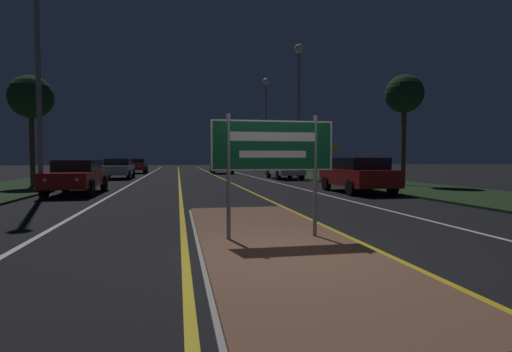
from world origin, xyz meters
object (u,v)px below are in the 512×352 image
object	(u,v)px
streetlight_right_near	(299,86)
streetlight_right_far	(266,107)
highway_sign	(273,151)
warning_sign	(335,157)
car_receding_0	(358,174)
car_approaching_0	(77,176)
car_approaching_2	(136,165)
car_approaching_1	(118,168)
car_receding_2	(222,166)
car_receding_1	(285,167)
streetlight_left_near	(37,14)

from	to	relation	value
streetlight_right_near	streetlight_right_far	world-z (taller)	streetlight_right_near
highway_sign	warning_sign	size ratio (longest dim) A/B	0.89
streetlight_right_far	car_receding_0	xyz separation A→B (m)	(-0.36, -19.68, -5.34)
car_approaching_0	car_approaching_2	size ratio (longest dim) A/B	1.03
highway_sign	warning_sign	bearing A→B (deg)	64.88
car_approaching_1	streetlight_right_far	bearing A→B (deg)	25.61
car_receding_2	car_approaching_2	world-z (taller)	car_approaching_2
streetlight_right_near	warning_sign	size ratio (longest dim) A/B	3.68
highway_sign	car_receding_2	bearing A→B (deg)	85.42
car_receding_1	car_approaching_1	xyz separation A→B (m)	(-11.56, 2.53, -0.06)
streetlight_left_near	streetlight_right_far	distance (m)	23.39
car_approaching_2	streetlight_right_far	bearing A→B (deg)	-20.89
streetlight_right_near	car_receding_0	distance (m)	10.80
car_approaching_2	car_receding_1	bearing A→B (deg)	-48.50
streetlight_right_far	highway_sign	bearing A→B (deg)	-102.31
streetlight_right_far	car_receding_1	xyz separation A→B (m)	(-0.49, -8.31, -5.30)
streetlight_right_far	car_receding_2	xyz separation A→B (m)	(-3.80, 2.12, -5.42)
car_approaching_0	car_approaching_1	bearing A→B (deg)	90.51
streetlight_left_near	car_receding_2	xyz separation A→B (m)	(9.03, 21.67, -5.96)
streetlight_right_near	streetlight_right_far	distance (m)	10.33
car_receding_0	car_approaching_0	world-z (taller)	car_receding_0
highway_sign	car_receding_1	size ratio (longest dim) A/B	0.45
highway_sign	car_receding_0	bearing A→B (deg)	56.95
streetlight_right_far	car_receding_1	world-z (taller)	streetlight_right_far
streetlight_left_near	streetlight_right_near	distance (m)	15.72
streetlight_right_near	warning_sign	xyz separation A→B (m)	(2.90, 0.90, -4.64)
streetlight_right_far	car_approaching_1	distance (m)	14.40
car_receding_2	car_approaching_1	bearing A→B (deg)	-136.25
streetlight_left_near	car_receding_1	size ratio (longest dim) A/B	2.35
streetlight_left_near	warning_sign	world-z (taller)	streetlight_left_near
warning_sign	streetlight_right_far	bearing A→B (deg)	106.46
car_receding_1	car_approaching_0	bearing A→B (deg)	-139.72
streetlight_right_near	car_receding_1	xyz separation A→B (m)	(-0.38, 2.03, -5.35)
highway_sign	car_receding_0	world-z (taller)	highway_sign
streetlight_right_near	car_approaching_0	bearing A→B (deg)	-147.02
highway_sign	streetlight_right_far	world-z (taller)	streetlight_right_far
car_receding_1	warning_sign	bearing A→B (deg)	-18.98
streetlight_left_near	streetlight_right_near	size ratio (longest dim) A/B	1.25
streetlight_right_far	car_approaching_2	xyz separation A→B (m)	(-11.83, 4.52, -5.36)
streetlight_left_near	car_approaching_2	world-z (taller)	streetlight_left_near
streetlight_right_far	car_receding_1	distance (m)	9.87
streetlight_right_far	car_approaching_0	xyz separation A→B (m)	(-11.94, -18.01, -5.37)
car_receding_1	car_approaching_2	world-z (taller)	car_receding_1
warning_sign	car_approaching_1	bearing A→B (deg)	166.15
car_approaching_0	warning_sign	distance (m)	17.06
car_receding_0	car_receding_1	distance (m)	11.38
car_receding_0	car_approaching_2	bearing A→B (deg)	115.36
streetlight_right_far	car_approaching_1	bearing A→B (deg)	-154.39
streetlight_right_far	car_receding_2	world-z (taller)	streetlight_right_far
car_receding_0	streetlight_right_near	bearing A→B (deg)	88.45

